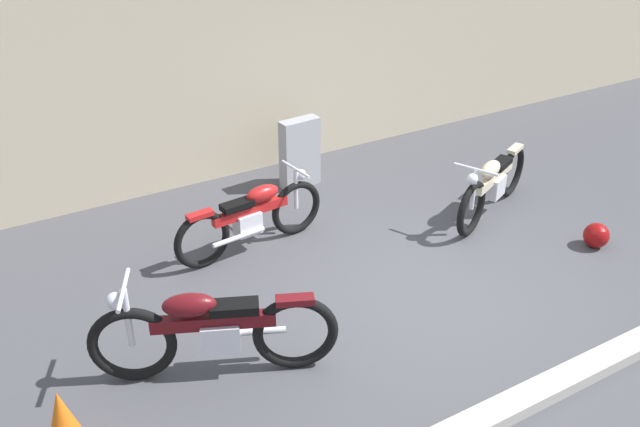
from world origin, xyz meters
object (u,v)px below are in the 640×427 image
Objects in this scene: traffic_cone at (63,420)px; motorcycle_maroon at (212,331)px; stone_marker at (300,153)px; helmet at (596,235)px; motorcycle_cream at (493,184)px; motorcycle_red at (252,217)px.

traffic_cone is 0.27× the size of motorcycle_maroon.
helmet is (2.18, -3.13, -0.33)m from stone_marker.
helmet is 4.66m from motorcycle_maroon.
helmet is 0.54× the size of traffic_cone.
motorcycle_cream is at bearing 12.19° from traffic_cone.
motorcycle_red reaches higher than traffic_cone.
motorcycle_maroon is (-1.20, -1.73, 0.05)m from motorcycle_red.
motorcycle_cream reaches higher than helmet.
traffic_cone is 5.58m from motorcycle_cream.
motorcycle_maroon is (-2.46, -2.90, -0.01)m from stone_marker.
helmet is at bearing -0.34° from traffic_cone.
motorcycle_cream is 0.94× the size of motorcycle_red.
stone_marker is 4.90m from traffic_cone.
motorcycle_maroon is at bearing -10.93° from motorcycle_cream.
motorcycle_red is at bearing 37.35° from traffic_cone.
stone_marker is at bearing 39.24° from traffic_cone.
motorcycle_maroon is (-4.64, 0.23, 0.32)m from helmet.
motorcycle_maroon reaches higher than motorcycle_red.
traffic_cone is 1.35m from motorcycle_maroon.
helmet is 0.15× the size of motorcycle_red.
motorcycle_maroon is at bearing -130.79° from motorcycle_red.
motorcycle_cream is (5.46, 1.18, 0.15)m from traffic_cone.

